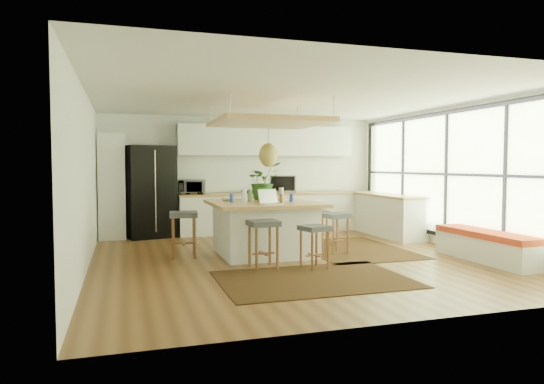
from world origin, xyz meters
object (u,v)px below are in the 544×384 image
object	(u,v)px
stool_right_back	(316,228)
monitor	(283,186)
stool_right_front	(335,234)
fridge	(150,195)
stool_near_right	(314,245)
laptop	(272,197)
stool_left_side	(184,237)
stool_near_left	(263,245)
island	(264,228)
microwave	(192,185)
island_plant	(263,185)

from	to	relation	value
stool_right_back	monitor	world-z (taller)	monitor
stool_right_front	monitor	size ratio (longest dim) A/B	1.45
stool_right_back	fridge	bearing A→B (deg)	144.62
fridge	stool_near_right	bearing A→B (deg)	-74.75
laptop	stool_left_side	bearing A→B (deg)	136.74
stool_near_left	stool_left_side	distance (m)	1.64
island	stool_near_right	distance (m)	1.43
stool_right_back	laptop	xyz separation A→B (m)	(-1.24, -1.07, 0.70)
laptop	monitor	bearing A→B (deg)	44.83
stool_near_left	stool_right_back	distance (m)	2.27
laptop	island	bearing A→B (deg)	70.47
island	stool_near_left	size ratio (longest dim) A/B	2.52
monitor	stool_near_right	bearing A→B (deg)	-67.20
stool_near_right	fridge	bearing A→B (deg)	118.80
stool_near_right	microwave	xyz separation A→B (m)	(-1.31, 4.06, 0.77)
stool_near_left	stool_left_side	size ratio (longest dim) A/B	0.94
microwave	laptop	bearing A→B (deg)	-64.27
stool_right_front	laptop	bearing A→B (deg)	-168.83
island	monitor	xyz separation A→B (m)	(0.49, 0.42, 0.72)
stool_right_back	monitor	xyz separation A→B (m)	(-0.72, -0.10, 0.83)
laptop	stool_right_front	bearing A→B (deg)	-6.07
stool_near_left	stool_right_back	world-z (taller)	stool_near_left
stool_left_side	microwave	xyz separation A→B (m)	(0.49, 2.58, 0.77)
stool_right_back	stool_left_side	bearing A→B (deg)	-171.23
monitor	stool_right_back	bearing A→B (deg)	33.52
stool_right_back	island_plant	bearing A→B (deg)	-179.64
fridge	microwave	bearing A→B (deg)	-12.08
stool_near_left	island_plant	size ratio (longest dim) A/B	1.04
stool_left_side	microwave	world-z (taller)	microwave
monitor	island_plant	bearing A→B (deg)	-169.23
laptop	fridge	bearing A→B (deg)	101.85
stool_right_front	island_plant	distance (m)	1.61
stool_near_left	stool_left_side	world-z (taller)	stool_left_side
stool_left_side	laptop	size ratio (longest dim) A/B	2.06
stool_near_right	laptop	world-z (taller)	laptop
fridge	microwave	distance (m)	0.94
fridge	microwave	xyz separation A→B (m)	(0.92, 0.02, 0.20)
stool_right_front	stool_right_back	xyz separation A→B (m)	(-0.02, 0.82, 0.00)
island	stool_near_right	xyz separation A→B (m)	(0.41, -1.37, -0.11)
stool_right_back	island	bearing A→B (deg)	-156.79
island	stool_right_back	distance (m)	1.33
stool_right_front	microwave	distance (m)	3.76
island_plant	stool_right_front	bearing A→B (deg)	-36.67
stool_left_side	island_plant	xyz separation A→B (m)	(1.53, 0.40, 0.85)
island	microwave	distance (m)	2.92
fridge	stool_near_left	bearing A→B (deg)	-82.30
stool_right_front	island_plant	bearing A→B (deg)	143.33
stool_near_left	stool_near_right	world-z (taller)	stool_near_left
stool_right_back	monitor	size ratio (longest dim) A/B	1.40
stool_near_right	microwave	world-z (taller)	microwave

